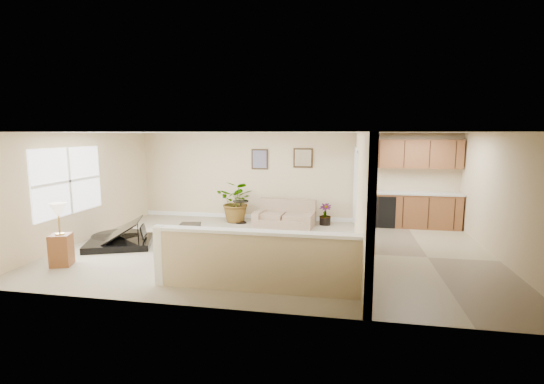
% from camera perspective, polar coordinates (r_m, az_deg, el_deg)
% --- Properties ---
extents(floor, '(9.00, 9.00, 0.00)m').
position_cam_1_polar(floor, '(8.59, 0.31, -8.31)').
color(floor, tan).
rests_on(floor, ground).
extents(back_wall, '(9.00, 0.04, 2.50)m').
position_cam_1_polar(back_wall, '(11.26, 2.99, 2.18)').
color(back_wall, beige).
rests_on(back_wall, floor).
extents(front_wall, '(9.00, 0.04, 2.50)m').
position_cam_1_polar(front_wall, '(5.44, -5.24, -4.62)').
color(front_wall, beige).
rests_on(front_wall, floor).
extents(left_wall, '(0.04, 6.00, 2.50)m').
position_cam_1_polar(left_wall, '(10.12, -25.67, 0.65)').
color(left_wall, beige).
rests_on(left_wall, floor).
extents(right_wall, '(0.04, 6.00, 2.50)m').
position_cam_1_polar(right_wall, '(8.74, 30.77, -0.81)').
color(right_wall, beige).
rests_on(right_wall, floor).
extents(ceiling, '(9.00, 6.00, 0.04)m').
position_cam_1_polar(ceiling, '(8.22, 0.32, 8.61)').
color(ceiling, white).
rests_on(ceiling, back_wall).
extents(kitchen_vinyl, '(2.70, 6.00, 0.01)m').
position_cam_1_polar(kitchen_vinyl, '(8.64, 21.61, -8.80)').
color(kitchen_vinyl, tan).
rests_on(kitchen_vinyl, floor).
extents(interior_partition, '(0.18, 5.99, 2.50)m').
position_cam_1_polar(interior_partition, '(8.45, 12.72, -0.32)').
color(interior_partition, beige).
rests_on(interior_partition, floor).
extents(pony_half_wall, '(3.42, 0.22, 1.00)m').
position_cam_1_polar(pony_half_wall, '(6.27, -2.74, -9.76)').
color(pony_half_wall, beige).
rests_on(pony_half_wall, floor).
extents(left_window, '(0.05, 2.15, 1.45)m').
position_cam_1_polar(left_window, '(9.69, -27.40, 1.41)').
color(left_window, white).
rests_on(left_window, left_wall).
extents(wall_art_left, '(0.48, 0.04, 0.58)m').
position_cam_1_polar(wall_art_left, '(11.35, -1.79, 4.77)').
color(wall_art_left, '#342413').
rests_on(wall_art_left, back_wall).
extents(wall_mirror, '(0.55, 0.04, 0.55)m').
position_cam_1_polar(wall_mirror, '(11.15, 4.52, 4.94)').
color(wall_mirror, '#342413').
rests_on(wall_mirror, back_wall).
extents(kitchen_cabinets, '(2.36, 0.65, 2.33)m').
position_cam_1_polar(kitchen_cabinets, '(11.09, 19.37, -0.37)').
color(kitchen_cabinets, brown).
rests_on(kitchen_cabinets, floor).
extents(piano, '(1.90, 1.88, 1.29)m').
position_cam_1_polar(piano, '(9.48, -21.09, -3.94)').
color(piano, black).
rests_on(piano, floor).
extents(piano_bench, '(0.55, 0.88, 0.55)m').
position_cam_1_polar(piano_bench, '(8.59, -12.08, -6.61)').
color(piano_bench, black).
rests_on(piano_bench, floor).
extents(loveseat, '(1.67, 1.06, 0.91)m').
position_cam_1_polar(loveseat, '(10.68, 1.85, -3.08)').
color(loveseat, '#A08366').
rests_on(loveseat, floor).
extents(accent_table, '(0.44, 0.44, 0.63)m').
position_cam_1_polar(accent_table, '(11.00, -4.54, -2.44)').
color(accent_table, black).
rests_on(accent_table, floor).
extents(palm_plant, '(1.20, 1.09, 1.17)m').
position_cam_1_polar(palm_plant, '(11.13, -5.08, -1.43)').
color(palm_plant, black).
rests_on(palm_plant, floor).
extents(small_plant, '(0.38, 0.38, 0.59)m').
position_cam_1_polar(small_plant, '(10.88, 7.70, -3.44)').
color(small_plant, black).
rests_on(small_plant, floor).
extents(lamp_stand, '(0.45, 0.45, 1.20)m').
position_cam_1_polar(lamp_stand, '(8.45, -28.30, -6.06)').
color(lamp_stand, brown).
rests_on(lamp_stand, floor).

